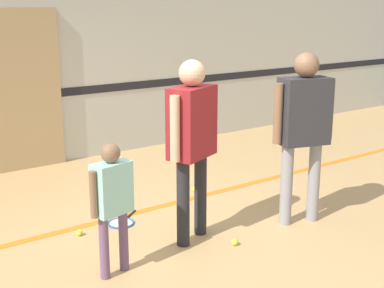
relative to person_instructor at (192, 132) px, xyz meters
The scene contains 12 objects.
ground_plane 1.10m from the person_instructor, 136.44° to the left, with size 16.00×16.00×0.00m, color tan.
wall_back 3.39m from the person_instructor, 91.89° to the left, with size 16.00×0.07×3.20m.
floor_stripe 1.43m from the person_instructor, 96.84° to the left, with size 14.40×0.10×0.01m.
person_instructor is the anchor object (origin of this frame).
person_student_left 1.03m from the person_instructor, 169.20° to the right, with size 0.43×0.24×1.15m.
person_student_right 1.21m from the person_instructor, 15.06° to the right, with size 0.65×0.41×1.79m.
racket_spare_on_floor 1.72m from the person_instructor, 97.78° to the left, with size 0.38×0.58×0.03m.
racket_second_spare 1.36m from the person_instructor, 116.01° to the left, with size 0.50×0.43×0.03m.
tennis_ball_near_instructor 1.14m from the person_instructor, 55.89° to the right, with size 0.07×0.07×0.07m, color #CCE038.
tennis_ball_by_spare_racket 1.74m from the person_instructor, 95.45° to the left, with size 0.07×0.07×0.07m, color #CCE038.
tennis_ball_stray_left 1.74m from the person_instructor, 52.51° to the left, with size 0.07×0.07×0.07m, color #CCE038.
tennis_ball_stray_right 1.54m from the person_instructor, 140.02° to the left, with size 0.07×0.07×0.07m, color #CCE038.
Camera 1 is at (-2.76, -4.03, 2.22)m, focal length 50.00 mm.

